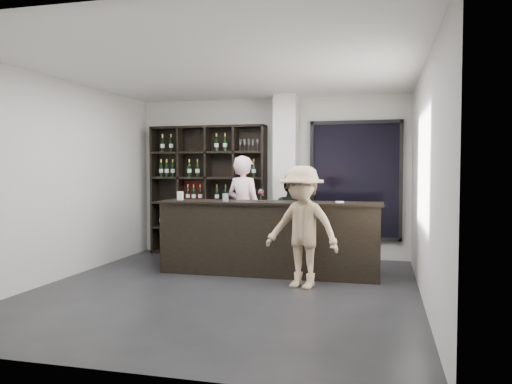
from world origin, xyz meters
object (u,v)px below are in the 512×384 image
(wine_shelf, at_px, (208,190))
(customer, at_px, (302,227))
(taster_pink, at_px, (244,210))
(taster_black, at_px, (291,219))
(tasting_counter, at_px, (269,238))

(wine_shelf, distance_m, customer, 3.05)
(wine_shelf, bearing_deg, taster_pink, -38.57)
(customer, bearing_deg, taster_pink, 147.75)
(taster_pink, bearing_deg, taster_black, -150.94)
(wine_shelf, xyz_separation_m, tasting_counter, (1.50, -1.47, -0.64))
(taster_pink, distance_m, customer, 1.90)
(wine_shelf, relative_size, customer, 1.46)
(tasting_counter, xyz_separation_m, taster_black, (0.19, 0.84, 0.21))
(tasting_counter, distance_m, taster_black, 0.89)
(wine_shelf, height_order, taster_pink, wine_shelf)
(tasting_counter, distance_m, taster_pink, 1.03)
(tasting_counter, bearing_deg, wine_shelf, 135.28)
(taster_pink, height_order, customer, taster_pink)
(wine_shelf, xyz_separation_m, taster_black, (1.69, -0.62, -0.44))
(wine_shelf, xyz_separation_m, taster_pink, (0.90, -0.72, -0.29))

